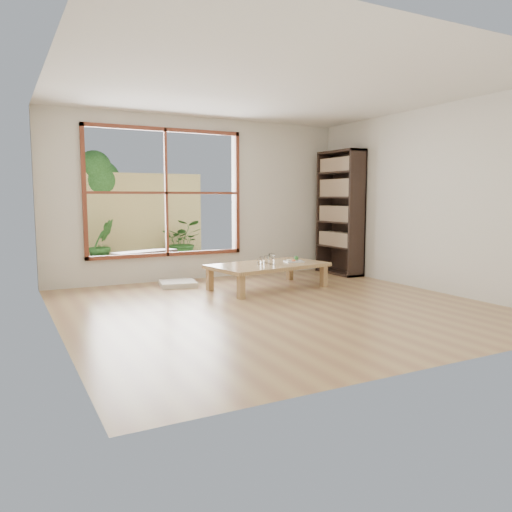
{
  "coord_description": "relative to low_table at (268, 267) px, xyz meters",
  "views": [
    {
      "loc": [
        -2.99,
        -5.21,
        1.33
      ],
      "look_at": [
        0.07,
        0.65,
        0.55
      ],
      "focal_mm": 35.0,
      "sensor_mm": 36.0,
      "label": 1
    }
  ],
  "objects": [
    {
      "name": "bamboo_fence",
      "position": [
        -1.1,
        3.46,
        0.58
      ],
      "size": [
        2.8,
        0.06,
        1.8
      ],
      "primitive_type": "cube",
      "color": "#D1C16B",
      "rests_on": "ground"
    },
    {
      "name": "garden_bench",
      "position": [
        -1.19,
        2.33,
        0.01
      ],
      "size": [
        1.21,
        0.7,
        0.37
      ],
      "rotation": [
        0.0,
        0.0,
        0.33
      ],
      "color": "black",
      "rests_on": "deck"
    },
    {
      "name": "floor_cushion",
      "position": [
        -1.11,
        0.81,
        -0.29
      ],
      "size": [
        0.6,
        0.6,
        0.08
      ],
      "primitive_type": "cube",
      "rotation": [
        0.0,
        0.0,
        -0.18
      ],
      "color": "beige",
      "rests_on": "ground"
    },
    {
      "name": "shrub_right",
      "position": [
        -0.22,
        3.07,
        0.14
      ],
      "size": [
        0.98,
        0.92,
        0.87
      ],
      "primitive_type": "imported",
      "rotation": [
        0.0,
        0.0,
        -0.38
      ],
      "color": "#2F6C27",
      "rests_on": "deck"
    },
    {
      "name": "glass_mid",
      "position": [
        0.03,
        0.08,
        0.1
      ],
      "size": [
        0.08,
        0.08,
        0.11
      ],
      "primitive_type": "cylinder",
      "color": "silver",
      "rests_on": "low_table"
    },
    {
      "name": "glass_tall",
      "position": [
        0.02,
        -0.06,
        0.12
      ],
      "size": [
        0.08,
        0.08,
        0.16
      ],
      "primitive_type": "cylinder",
      "color": "silver",
      "rests_on": "low_table"
    },
    {
      "name": "food_tray",
      "position": [
        0.45,
        0.0,
        0.06
      ],
      "size": [
        0.3,
        0.24,
        0.08
      ],
      "rotation": [
        0.0,
        0.0,
        -0.18
      ],
      "color": "white",
      "rests_on": "low_table"
    },
    {
      "name": "garden_tree",
      "position": [
        -1.78,
        3.76,
        1.3
      ],
      "size": [
        1.04,
        0.85,
        2.22
      ],
      "color": "#4C3D2D",
      "rests_on": "ground"
    },
    {
      "name": "shrub_left",
      "position": [
        -1.8,
        3.01,
        0.16
      ],
      "size": [
        0.62,
        0.57,
        0.91
      ],
      "primitive_type": "imported",
      "rotation": [
        0.0,
        0.0,
        0.41
      ],
      "color": "#2F6C27",
      "rests_on": "deck"
    },
    {
      "name": "low_table",
      "position": [
        0.0,
        0.0,
        0.0
      ],
      "size": [
        1.81,
        1.2,
        0.37
      ],
      "rotation": [
        0.0,
        0.0,
        0.16
      ],
      "color": "tan",
      "rests_on": "ground"
    },
    {
      "name": "bookshelf",
      "position": [
        1.81,
        0.69,
        0.74
      ],
      "size": [
        0.34,
        0.96,
        2.12
      ],
      "primitive_type": "cube",
      "color": "black",
      "rests_on": "ground"
    },
    {
      "name": "glass_short",
      "position": [
        -0.03,
        0.13,
        0.09
      ],
      "size": [
        0.07,
        0.07,
        0.09
      ],
      "primitive_type": "cylinder",
      "color": "silver",
      "rests_on": "low_table"
    },
    {
      "name": "ground",
      "position": [
        -0.5,
        -1.1,
        -0.32
      ],
      "size": [
        5.0,
        5.0,
        0.0
      ],
      "primitive_type": "plane",
      "color": "tan",
      "rests_on": "ground"
    },
    {
      "name": "glass_small",
      "position": [
        -0.15,
        -0.02,
        0.08
      ],
      "size": [
        0.06,
        0.06,
        0.07
      ],
      "primitive_type": "cylinder",
      "color": "silver",
      "rests_on": "low_table"
    },
    {
      "name": "deck",
      "position": [
        -1.1,
        2.46,
        -0.32
      ],
      "size": [
        2.8,
        2.0,
        0.05
      ],
      "primitive_type": "cube",
      "color": "#342E25",
      "rests_on": "ground"
    }
  ]
}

